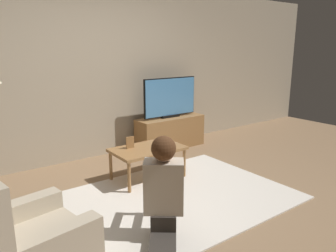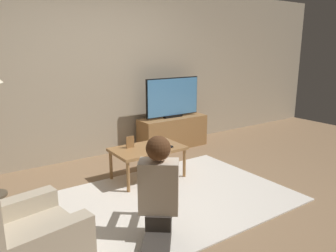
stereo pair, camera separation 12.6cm
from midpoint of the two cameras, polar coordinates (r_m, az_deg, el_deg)
name	(u,v)px [view 2 (the right image)]	position (r m, az deg, el deg)	size (l,w,h in m)	color
ground_plane	(169,200)	(3.75, 1.13, -12.80)	(10.00, 10.00, 0.00)	#896B4C
wall_back	(96,72)	(5.06, -11.76, 9.22)	(10.00, 0.06, 2.60)	tan
rug	(169,200)	(3.74, 1.13, -12.70)	(2.69, 1.84, 0.02)	silver
tv_stand	(173,132)	(5.51, 1.49, -1.12)	(1.18, 0.39, 0.52)	olive
tv	(173,97)	(5.39, 1.50, 4.99)	(1.01, 0.08, 0.66)	black
coffee_table	(148,151)	(4.17, -2.68, -4.35)	(0.90, 0.55, 0.42)	olive
armchair	(18,247)	(2.66, -23.42, -18.85)	(0.85, 0.83, 0.93)	#B7A88E
person_kneeling	(159,189)	(2.85, -0.36, -10.84)	(0.70, 0.80, 0.94)	#332D28
picture_frame	(130,142)	(4.14, -5.74, -2.81)	(0.11, 0.01, 0.15)	olive
remote	(169,146)	(4.20, 1.00, -3.45)	(0.04, 0.15, 0.02)	black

